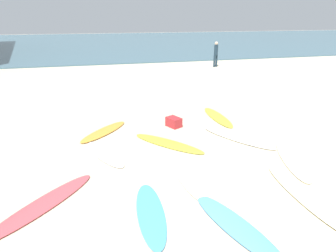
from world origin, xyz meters
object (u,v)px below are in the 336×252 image
(surfboard_5, at_px, (104,131))
(beachgoer_near, at_px, (216,53))
(surfboard_3, at_px, (105,154))
(surfboard_9, at_px, (218,117))
(surfboard_4, at_px, (238,137))
(surfboard_10, at_px, (236,226))
(surfboard_2, at_px, (151,213))
(surfboard_6, at_px, (187,174))
(beach_cooler, at_px, (174,122))
(surfboard_8, at_px, (292,159))
(surfboard_0, at_px, (304,195))
(surfboard_1, at_px, (168,143))
(surfboard_7, at_px, (43,204))

(surfboard_5, bearing_deg, beachgoer_near, -85.55)
(surfboard_3, bearing_deg, surfboard_9, 1.77)
(surfboard_4, xyz_separation_m, surfboard_10, (-1.90, -3.59, 0.00))
(surfboard_3, bearing_deg, surfboard_2, -98.69)
(surfboard_6, distance_m, surfboard_9, 4.30)
(surfboard_3, bearing_deg, beach_cooler, 9.45)
(surfboard_10, bearing_deg, surfboard_6, -98.67)
(surfboard_8, bearing_deg, surfboard_6, 20.95)
(surfboard_0, height_order, surfboard_5, surfboard_0)
(surfboard_2, bearing_deg, surfboard_9, 57.42)
(surfboard_8, bearing_deg, surfboard_3, 2.60)
(surfboard_9, bearing_deg, surfboard_4, 84.95)
(surfboard_1, xyz_separation_m, surfboard_7, (-3.17, -2.19, -0.00))
(surfboard_5, xyz_separation_m, beachgoer_near, (8.55, 10.82, 0.98))
(surfboard_1, distance_m, beach_cooler, 1.46)
(surfboard_2, distance_m, surfboard_4, 4.39)
(surfboard_1, distance_m, surfboard_8, 3.44)
(surfboard_1, distance_m, surfboard_10, 3.73)
(surfboard_6, bearing_deg, surfboard_8, -0.30)
(surfboard_10, relative_size, beach_cooler, 4.30)
(surfboard_5, bearing_deg, surfboard_4, -158.03)
(surfboard_3, distance_m, beach_cooler, 2.87)
(surfboard_0, relative_size, surfboard_1, 1.06)
(surfboard_10, distance_m, beach_cooler, 5.07)
(beachgoer_near, bearing_deg, surfboard_8, -120.49)
(surfboard_6, relative_size, surfboard_10, 1.06)
(surfboard_3, relative_size, surfboard_6, 0.84)
(surfboard_3, xyz_separation_m, surfboard_4, (4.07, 0.09, 0.00))
(surfboard_6, xyz_separation_m, beach_cooler, (0.53, 3.13, 0.13))
(surfboard_9, height_order, beachgoer_near, beachgoer_near)
(surfboard_5, distance_m, surfboard_7, 3.84)
(surfboard_4, height_order, beachgoer_near, beachgoer_near)
(surfboard_8, relative_size, surfboard_9, 1.06)
(surfboard_7, xyz_separation_m, beachgoer_near, (9.89, 14.41, 0.99))
(surfboard_1, height_order, surfboard_8, surfboard_1)
(surfboard_8, bearing_deg, surfboard_4, -44.97)
(surfboard_3, height_order, surfboard_8, surfboard_8)
(surfboard_3, xyz_separation_m, beach_cooler, (2.40, 1.57, 0.13))
(surfboard_8, relative_size, beachgoer_near, 1.33)
(surfboard_3, bearing_deg, surfboard_10, -81.90)
(surfboard_7, height_order, surfboard_10, surfboard_10)
(surfboard_2, xyz_separation_m, surfboard_5, (-0.71, 4.39, 0.00))
(beach_cooler, bearing_deg, surfboard_7, -136.37)
(surfboard_1, xyz_separation_m, surfboard_2, (-1.11, -2.98, -0.00))
(surfboard_10, bearing_deg, beachgoer_near, -129.61)
(surfboard_3, xyz_separation_m, surfboard_5, (0.04, 1.62, 0.01))
(surfboard_5, height_order, surfboard_10, surfboard_5)
(surfboard_0, bearing_deg, beach_cooler, 110.49)
(surfboard_3, relative_size, surfboard_5, 0.93)
(surfboard_10, bearing_deg, surfboard_1, -102.85)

